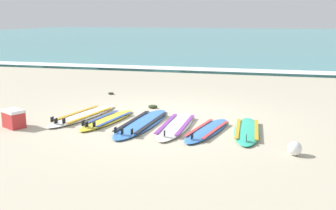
{
  "coord_description": "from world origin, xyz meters",
  "views": [
    {
      "loc": [
        2.08,
        -7.99,
        2.23
      ],
      "look_at": [
        0.02,
        0.44,
        0.25
      ],
      "focal_mm": 41.51,
      "sensor_mm": 36.0,
      "label": 1
    }
  ],
  "objects_px": {
    "surfboard_0": "(83,115)",
    "surfboard_4": "(207,130)",
    "surfboard_1": "(108,120)",
    "surfboard_2": "(142,123)",
    "surfboard_5": "(247,131)",
    "beach_ball": "(295,148)",
    "surfboard_3": "(176,126)",
    "cooler_box": "(14,118)"
  },
  "relations": [
    {
      "from": "surfboard_0",
      "to": "surfboard_4",
      "type": "relative_size",
      "value": 1.2
    },
    {
      "from": "surfboard_1",
      "to": "surfboard_2",
      "type": "distance_m",
      "value": 0.81
    },
    {
      "from": "surfboard_2",
      "to": "surfboard_5",
      "type": "xyz_separation_m",
      "value": [
        2.18,
        -0.04,
        -0.0
      ]
    },
    {
      "from": "surfboard_1",
      "to": "surfboard_4",
      "type": "distance_m",
      "value": 2.24
    },
    {
      "from": "surfboard_4",
      "to": "beach_ball",
      "type": "relative_size",
      "value": 8.4
    },
    {
      "from": "surfboard_2",
      "to": "surfboard_4",
      "type": "height_order",
      "value": "same"
    },
    {
      "from": "surfboard_3",
      "to": "surfboard_5",
      "type": "distance_m",
      "value": 1.44
    },
    {
      "from": "beach_ball",
      "to": "surfboard_2",
      "type": "bearing_deg",
      "value": 158.66
    },
    {
      "from": "surfboard_4",
      "to": "surfboard_3",
      "type": "bearing_deg",
      "value": 165.43
    },
    {
      "from": "surfboard_0",
      "to": "surfboard_5",
      "type": "distance_m",
      "value": 3.68
    },
    {
      "from": "surfboard_1",
      "to": "surfboard_3",
      "type": "height_order",
      "value": "same"
    },
    {
      "from": "surfboard_3",
      "to": "beach_ball",
      "type": "bearing_deg",
      "value": -26.94
    },
    {
      "from": "surfboard_0",
      "to": "beach_ball",
      "type": "bearing_deg",
      "value": -18.15
    },
    {
      "from": "surfboard_1",
      "to": "surfboard_2",
      "type": "bearing_deg",
      "value": -4.97
    },
    {
      "from": "surfboard_2",
      "to": "cooler_box",
      "type": "bearing_deg",
      "value": -161.91
    },
    {
      "from": "surfboard_0",
      "to": "surfboard_1",
      "type": "xyz_separation_m",
      "value": [
        0.69,
        -0.23,
        0.0
      ]
    },
    {
      "from": "surfboard_0",
      "to": "surfboard_3",
      "type": "relative_size",
      "value": 1.05
    },
    {
      "from": "cooler_box",
      "to": "beach_ball",
      "type": "xyz_separation_m",
      "value": [
        5.49,
        -0.35,
        -0.07
      ]
    },
    {
      "from": "surfboard_4",
      "to": "surfboard_5",
      "type": "bearing_deg",
      "value": 11.9
    },
    {
      "from": "surfboard_5",
      "to": "surfboard_4",
      "type": "bearing_deg",
      "value": -168.1
    },
    {
      "from": "surfboard_1",
      "to": "cooler_box",
      "type": "xyz_separation_m",
      "value": [
        -1.69,
        -0.89,
        0.16
      ]
    },
    {
      "from": "cooler_box",
      "to": "surfboard_1",
      "type": "bearing_deg",
      "value": 27.63
    },
    {
      "from": "surfboard_1",
      "to": "surfboard_3",
      "type": "xyz_separation_m",
      "value": [
        1.54,
        -0.09,
        -0.0
      ]
    },
    {
      "from": "surfboard_3",
      "to": "beach_ball",
      "type": "relative_size",
      "value": 9.53
    },
    {
      "from": "surfboard_5",
      "to": "beach_ball",
      "type": "height_order",
      "value": "beach_ball"
    },
    {
      "from": "cooler_box",
      "to": "surfboard_2",
      "type": "bearing_deg",
      "value": 18.09
    },
    {
      "from": "surfboard_0",
      "to": "cooler_box",
      "type": "relative_size",
      "value": 4.31
    },
    {
      "from": "surfboard_5",
      "to": "cooler_box",
      "type": "distance_m",
      "value": 4.75
    },
    {
      "from": "surfboard_5",
      "to": "cooler_box",
      "type": "xyz_separation_m",
      "value": [
        -4.68,
        -0.78,
        0.16
      ]
    },
    {
      "from": "surfboard_0",
      "to": "surfboard_5",
      "type": "relative_size",
      "value": 1.18
    },
    {
      "from": "surfboard_0",
      "to": "surfboard_2",
      "type": "xyz_separation_m",
      "value": [
        1.49,
        -0.3,
        -0.0
      ]
    },
    {
      "from": "beach_ball",
      "to": "surfboard_4",
      "type": "bearing_deg",
      "value": 148.4
    },
    {
      "from": "surfboard_3",
      "to": "beach_ball",
      "type": "height_order",
      "value": "beach_ball"
    },
    {
      "from": "surfboard_0",
      "to": "surfboard_2",
      "type": "height_order",
      "value": "same"
    },
    {
      "from": "surfboard_0",
      "to": "beach_ball",
      "type": "relative_size",
      "value": 10.05
    },
    {
      "from": "surfboard_0",
      "to": "surfboard_2",
      "type": "relative_size",
      "value": 0.93
    },
    {
      "from": "surfboard_3",
      "to": "surfboard_2",
      "type": "bearing_deg",
      "value": 178.35
    },
    {
      "from": "beach_ball",
      "to": "cooler_box",
      "type": "bearing_deg",
      "value": 176.33
    },
    {
      "from": "surfboard_4",
      "to": "surfboard_2",
      "type": "bearing_deg",
      "value": 172.04
    },
    {
      "from": "surfboard_2",
      "to": "surfboard_4",
      "type": "bearing_deg",
      "value": -7.96
    },
    {
      "from": "surfboard_0",
      "to": "beach_ball",
      "type": "distance_m",
      "value": 4.72
    },
    {
      "from": "surfboard_3",
      "to": "cooler_box",
      "type": "bearing_deg",
      "value": -166.18
    }
  ]
}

